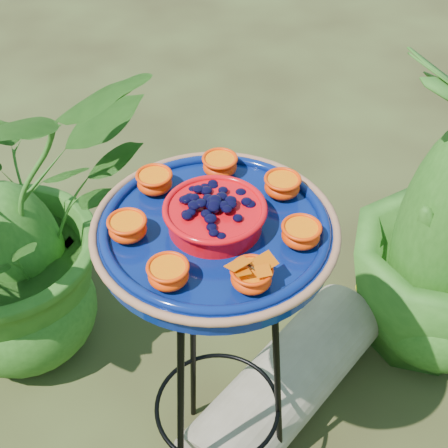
% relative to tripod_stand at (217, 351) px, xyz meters
% --- Properties ---
extents(tripod_stand, '(0.39, 0.39, 0.83)m').
position_rel_tripod_stand_xyz_m(tripod_stand, '(0.00, 0.00, 0.00)').
color(tripod_stand, black).
rests_on(tripod_stand, ground).
extents(feeder_dish, '(0.54, 0.54, 0.10)m').
position_rel_tripod_stand_xyz_m(feeder_dish, '(0.00, -0.00, 0.36)').
color(feeder_dish, '#071859').
rests_on(feeder_dish, tripod_stand).
extents(driftwood_log, '(0.63, 0.62, 0.22)m').
position_rel_tripod_stand_xyz_m(driftwood_log, '(0.20, 0.15, -0.39)').
color(driftwood_log, gray).
rests_on(driftwood_log, ground).
extents(shrub_back_left, '(1.09, 1.06, 0.93)m').
position_rel_tripod_stand_xyz_m(shrub_back_left, '(-0.55, 0.55, -0.04)').
color(shrub_back_left, '#255416').
rests_on(shrub_back_left, ground).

